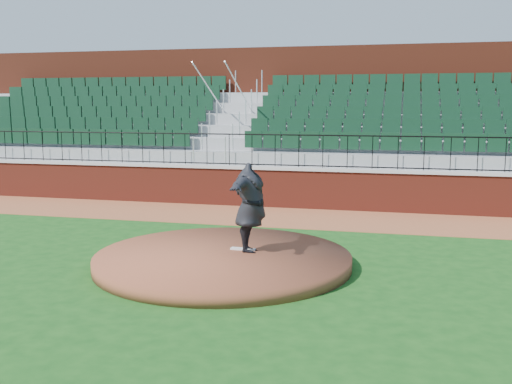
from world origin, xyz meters
TOP-DOWN VIEW (x-y plane):
  - ground at (0.00, 0.00)m, footprint 90.00×90.00m
  - warning_track at (0.00, 5.40)m, footprint 34.00×3.20m
  - field_wall at (0.00, 7.00)m, footprint 34.00×0.35m
  - wall_cap at (0.00, 7.00)m, footprint 34.00×0.45m
  - wall_railing at (0.00, 7.00)m, footprint 34.00×0.05m
  - seating_stands at (0.00, 9.72)m, footprint 34.00×5.10m
  - concourse_wall at (0.00, 12.52)m, footprint 34.00×0.50m
  - pitchers_mound at (-0.30, -0.07)m, footprint 5.19×5.19m
  - pitching_rubber at (0.01, 0.33)m, footprint 0.53×0.16m
  - pitcher at (0.20, 0.23)m, footprint 0.72×2.29m

SIDE VIEW (x-z plane):
  - ground at x=0.00m, z-range 0.00..0.00m
  - warning_track at x=0.00m, z-range 0.00..0.01m
  - pitchers_mound at x=-0.30m, z-range 0.00..0.25m
  - pitching_rubber at x=0.01m, z-range 0.25..0.29m
  - field_wall at x=0.00m, z-range 0.00..1.20m
  - pitcher at x=0.20m, z-range 0.25..2.09m
  - wall_cap at x=0.00m, z-range 1.20..1.30m
  - wall_railing at x=0.00m, z-range 1.30..2.30m
  - seating_stands at x=0.00m, z-range 0.00..4.60m
  - concourse_wall at x=0.00m, z-range 0.00..5.50m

